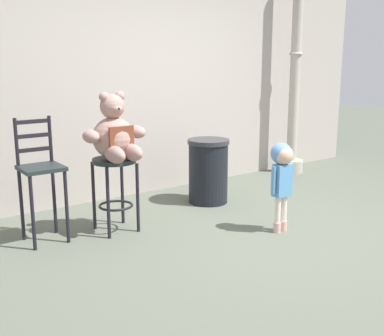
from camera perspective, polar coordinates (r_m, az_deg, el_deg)
ground_plane at (r=4.62m, az=10.53°, el=-8.22°), size 24.00×24.00×0.00m
building_wall at (r=6.12m, az=-5.02°, el=13.81°), size 7.14×0.30×3.51m
bar_stool_with_teddy at (r=4.67m, az=-9.08°, el=-1.25°), size 0.41×0.41×0.72m
teddy_bear at (r=4.56m, az=-9.08°, el=3.84°), size 0.61×0.55×0.63m
child_walking at (r=4.64m, az=10.56°, el=0.01°), size 0.28×0.22×0.87m
trash_bin at (r=5.58m, az=1.93°, el=-0.33°), size 0.48×0.48×0.74m
lamppost at (r=7.13m, az=11.95°, el=8.79°), size 0.34×0.34×2.95m
bar_chair_empty at (r=4.54m, az=-17.42°, el=-0.70°), size 0.36×0.36×1.13m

